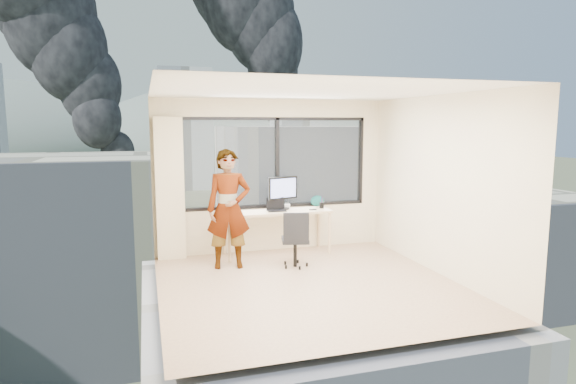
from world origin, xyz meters
name	(u,v)px	position (x,y,z in m)	size (l,w,h in m)	color
floor	(309,285)	(0.00, 0.00, 0.00)	(4.00, 4.00, 0.01)	tan
ceiling	(310,92)	(0.00, 0.00, 2.60)	(4.00, 4.00, 0.01)	white
wall_front	(379,219)	(0.00, -2.00, 1.30)	(4.00, 0.01, 2.60)	#F5E9BD
wall_left	(154,197)	(-2.00, 0.00, 1.30)	(0.01, 4.00, 2.60)	#F5E9BD
wall_right	(440,185)	(2.00, 0.00, 1.30)	(0.01, 4.00, 2.60)	#F5E9BD
window_wall	(274,163)	(0.05, 2.00, 1.52)	(3.30, 0.16, 1.55)	black
curtain	(170,189)	(-1.72, 1.88, 1.15)	(0.45, 0.14, 2.30)	#F8E1C1
desk	(277,232)	(0.00, 1.66, 0.38)	(1.80, 0.60, 0.75)	beige
chair	(295,238)	(0.08, 0.87, 0.45)	(0.46, 0.46, 0.90)	black
person	(229,209)	(-0.90, 1.14, 0.91)	(0.66, 0.43, 1.81)	#2D2D33
monitor	(283,193)	(0.13, 1.76, 1.03)	(0.56, 0.12, 0.56)	black
game_console	(281,205)	(0.15, 1.92, 0.78)	(0.29, 0.24, 0.07)	white
laptop	(276,205)	(-0.02, 1.61, 0.85)	(0.30, 0.32, 0.19)	black
cellphone	(313,209)	(0.60, 1.53, 0.76)	(0.12, 0.06, 0.01)	black
pen_cup	(322,205)	(0.80, 1.65, 0.80)	(0.08, 0.08, 0.10)	black
handbag	(317,201)	(0.80, 1.87, 0.84)	(0.25, 0.12, 0.19)	#0C4B46
exterior_ground	(155,189)	(0.00, 120.00, -14.00)	(400.00, 400.00, 0.04)	#515B3D
near_bldg_a	(45,258)	(-9.00, 30.00, -7.00)	(16.00, 12.00, 14.00)	beige
near_bldg_b	(297,209)	(12.00, 38.00, -6.00)	(14.00, 13.00, 16.00)	white
near_bldg_c	(523,251)	(30.00, 28.00, -9.00)	(12.00, 10.00, 10.00)	beige
far_tower_b	(185,129)	(8.00, 120.00, 1.00)	(13.00, 13.00, 30.00)	silver
far_tower_c	(299,135)	(45.00, 140.00, -1.00)	(15.00, 15.00, 26.00)	silver
hill_b	(294,148)	(100.00, 320.00, -14.00)	(300.00, 220.00, 96.00)	slate
tree_b	(269,341)	(4.00, 18.00, -9.50)	(7.60, 7.60, 9.00)	#234617
tree_c	(379,229)	(22.00, 40.00, -9.00)	(8.40, 8.40, 10.00)	#234617
smoke_plume_b	(300,58)	(55.00, 170.00, 27.00)	(30.00, 18.00, 70.00)	black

